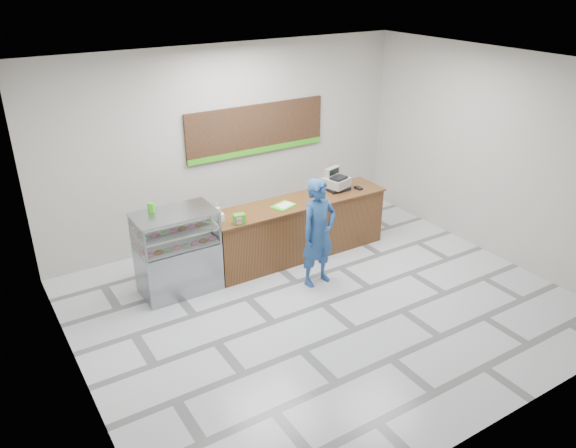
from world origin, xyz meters
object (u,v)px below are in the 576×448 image
display_case (177,252)px  cash_register (336,182)px  sales_counter (298,228)px  customer (318,233)px  serving_tray (284,206)px

display_case → cash_register: bearing=2.1°
sales_counter → customer: bearing=-104.7°
serving_tray → sales_counter: bearing=-7.2°
display_case → cash_register: size_ratio=2.64×
cash_register → serving_tray: size_ratio=1.12×
cash_register → serving_tray: (-1.20, -0.18, -0.13)m
sales_counter → serving_tray: (-0.34, -0.07, 0.52)m
sales_counter → customer: (-0.25, -0.95, 0.37)m
sales_counter → customer: customer is taller
cash_register → serving_tray: bearing=172.6°
display_case → serving_tray: bearing=-2.1°
sales_counter → display_case: size_ratio=2.45×
sales_counter → customer: size_ratio=1.85×
display_case → customer: customer is taller
display_case → sales_counter: bearing=0.0°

